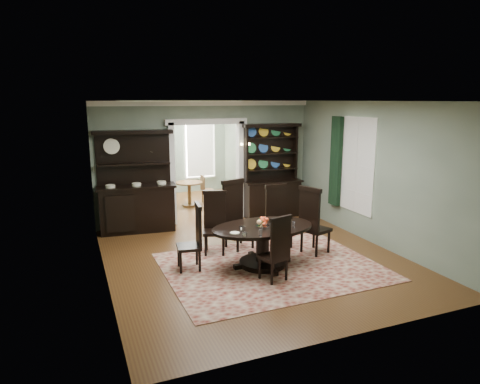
# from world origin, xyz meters

# --- Properties ---
(room) EXTENTS (5.51, 6.01, 3.01)m
(room) POSITION_xyz_m (0.00, 0.04, 1.58)
(room) COLOR #553516
(room) RESTS_ON ground
(parlor) EXTENTS (3.51, 3.50, 3.01)m
(parlor) POSITION_xyz_m (0.00, 5.53, 1.52)
(parlor) COLOR #553516
(parlor) RESTS_ON ground
(doorway_trim) EXTENTS (2.08, 0.25, 2.57)m
(doorway_trim) POSITION_xyz_m (0.00, 3.00, 1.62)
(doorway_trim) COLOR silver
(doorway_trim) RESTS_ON floor
(right_window) EXTENTS (0.15, 1.47, 2.12)m
(right_window) POSITION_xyz_m (2.69, 0.93, 1.60)
(right_window) COLOR white
(right_window) RESTS_ON wall_right
(wall_sconce) EXTENTS (0.27, 0.21, 0.21)m
(wall_sconce) POSITION_xyz_m (0.95, 2.85, 1.89)
(wall_sconce) COLOR #AF7E2E
(wall_sconce) RESTS_ON back_wall_right
(rug) EXTENTS (3.87, 3.04, 0.01)m
(rug) POSITION_xyz_m (0.12, -0.49, 0.01)
(rug) COLOR maroon
(rug) RESTS_ON floor
(dining_table) EXTENTS (1.96, 1.83, 0.76)m
(dining_table) POSITION_xyz_m (-0.00, -0.37, 0.53)
(dining_table) COLOR black
(dining_table) RESTS_ON rug
(centerpiece) EXTENTS (1.26, 0.81, 0.21)m
(centerpiece) POSITION_xyz_m (-0.05, -0.44, 0.82)
(centerpiece) COLOR silver
(centerpiece) RESTS_ON dining_table
(chair_far_left) EXTENTS (0.59, 0.57, 1.25)m
(chair_far_left) POSITION_xyz_m (-0.58, 0.69, 0.66)
(chair_far_left) COLOR black
(chair_far_left) RESTS_ON rug
(chair_far_mid) EXTENTS (0.64, 0.63, 1.42)m
(chair_far_mid) POSITION_xyz_m (-0.08, 0.81, 0.75)
(chair_far_mid) COLOR black
(chair_far_mid) RESTS_ON rug
(chair_far_right) EXTENTS (0.50, 0.46, 1.30)m
(chair_far_right) POSITION_xyz_m (0.77, 0.57, 0.68)
(chair_far_right) COLOR black
(chair_far_right) RESTS_ON rug
(chair_end_left) EXTENTS (0.48, 0.50, 1.22)m
(chair_end_left) POSITION_xyz_m (-1.21, -0.05, 0.64)
(chair_end_left) COLOR black
(chair_end_left) RESTS_ON rug
(chair_end_right) EXTENTS (0.62, 0.64, 1.38)m
(chair_end_right) POSITION_xyz_m (1.16, -0.17, 0.72)
(chair_end_right) COLOR black
(chair_end_right) RESTS_ON rug
(chair_near) EXTENTS (0.52, 0.50, 1.17)m
(chair_near) POSITION_xyz_m (-0.08, -1.11, 0.61)
(chair_near) COLOR black
(chair_near) RESTS_ON rug
(sideboard) EXTENTS (1.84, 0.80, 2.35)m
(sideboard) POSITION_xyz_m (-1.81, 2.73, 0.82)
(sideboard) COLOR black
(sideboard) RESTS_ON floor
(welsh_dresser) EXTENTS (1.58, 0.64, 2.43)m
(welsh_dresser) POSITION_xyz_m (1.68, 2.74, 0.88)
(welsh_dresser) COLOR black
(welsh_dresser) RESTS_ON floor
(parlor_table) EXTENTS (0.77, 0.77, 0.71)m
(parlor_table) POSITION_xyz_m (-0.05, 4.56, 0.46)
(parlor_table) COLOR #513417
(parlor_table) RESTS_ON parlor_floor
(parlor_chair_left) EXTENTS (0.42, 0.42, 0.89)m
(parlor_chair_left) POSITION_xyz_m (-0.65, 4.81, 0.48)
(parlor_chair_left) COLOR #513417
(parlor_chair_left) RESTS_ON parlor_floor
(parlor_chair_right) EXTENTS (0.36, 0.35, 0.84)m
(parlor_chair_right) POSITION_xyz_m (0.51, 4.75, 0.45)
(parlor_chair_right) COLOR #513417
(parlor_chair_right) RESTS_ON parlor_floor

